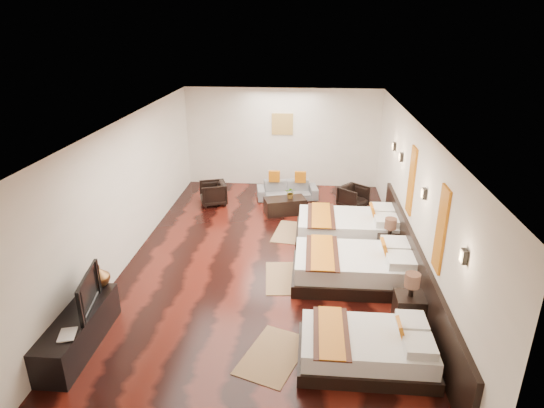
# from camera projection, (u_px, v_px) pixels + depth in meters

# --- Properties ---
(floor) EXTENTS (5.50, 9.50, 0.01)m
(floor) POSITION_uv_depth(u_px,v_px,m) (267.00, 262.00, 9.29)
(floor) COLOR black
(floor) RESTS_ON ground
(ceiling) EXTENTS (5.50, 9.50, 0.01)m
(ceiling) POSITION_uv_depth(u_px,v_px,m) (266.00, 124.00, 8.26)
(ceiling) COLOR white
(ceiling) RESTS_ON floor
(back_wall) EXTENTS (5.50, 0.01, 2.80)m
(back_wall) POSITION_uv_depth(u_px,v_px,m) (282.00, 138.00, 13.17)
(back_wall) COLOR silver
(back_wall) RESTS_ON floor
(left_wall) EXTENTS (0.01, 9.50, 2.80)m
(left_wall) POSITION_uv_depth(u_px,v_px,m) (126.00, 193.00, 8.99)
(left_wall) COLOR silver
(left_wall) RESTS_ON floor
(right_wall) EXTENTS (0.01, 9.50, 2.80)m
(right_wall) POSITION_uv_depth(u_px,v_px,m) (414.00, 201.00, 8.56)
(right_wall) COLOR silver
(right_wall) RESTS_ON floor
(headboard_panel) EXTENTS (0.08, 6.60, 0.90)m
(headboard_panel) POSITION_uv_depth(u_px,v_px,m) (415.00, 268.00, 8.17)
(headboard_panel) COLOR black
(headboard_panel) RESTS_ON floor
(bed_near) EXTENTS (1.89, 1.19, 0.72)m
(bed_near) POSITION_uv_depth(u_px,v_px,m) (368.00, 348.00, 6.48)
(bed_near) COLOR black
(bed_near) RESTS_ON floor
(bed_mid) EXTENTS (2.24, 1.41, 0.86)m
(bed_mid) POSITION_uv_depth(u_px,v_px,m) (355.00, 267.00, 8.51)
(bed_mid) COLOR black
(bed_mid) RESTS_ON floor
(bed_far) EXTENTS (2.23, 1.40, 0.85)m
(bed_far) POSITION_uv_depth(u_px,v_px,m) (349.00, 228.00, 10.12)
(bed_far) COLOR black
(bed_far) RESTS_ON floor
(nightstand_a) EXTENTS (0.45, 0.45, 0.89)m
(nightstand_a) POSITION_uv_depth(u_px,v_px,m) (409.00, 306.00, 7.33)
(nightstand_a) COLOR black
(nightstand_a) RESTS_ON floor
(nightstand_b) EXTENTS (0.44, 0.44, 0.87)m
(nightstand_b) POSITION_uv_depth(u_px,v_px,m) (389.00, 244.00, 9.35)
(nightstand_b) COLOR black
(nightstand_b) RESTS_ON floor
(jute_mat_near) EXTENTS (1.11, 1.38, 0.01)m
(jute_mat_near) POSITION_uv_depth(u_px,v_px,m) (273.00, 355.00, 6.70)
(jute_mat_near) COLOR olive
(jute_mat_near) RESTS_ON floor
(jute_mat_mid) EXTENTS (0.86, 1.27, 0.01)m
(jute_mat_mid) POSITION_uv_depth(u_px,v_px,m) (286.00, 278.00, 8.71)
(jute_mat_mid) COLOR olive
(jute_mat_mid) RESTS_ON floor
(jute_mat_far) EXTENTS (0.92, 1.30, 0.01)m
(jute_mat_far) POSITION_uv_depth(u_px,v_px,m) (292.00, 232.00, 10.58)
(jute_mat_far) COLOR olive
(jute_mat_far) RESTS_ON floor
(tv_console) EXTENTS (0.50, 1.80, 0.55)m
(tv_console) POSITION_uv_depth(u_px,v_px,m) (79.00, 331.00, 6.79)
(tv_console) COLOR black
(tv_console) RESTS_ON floor
(tv) EXTENTS (0.29, 0.98, 0.56)m
(tv) POSITION_uv_depth(u_px,v_px,m) (82.00, 292.00, 6.75)
(tv) COLOR black
(tv) RESTS_ON tv_console
(book) EXTENTS (0.30, 0.35, 0.03)m
(book) POSITION_uv_depth(u_px,v_px,m) (59.00, 336.00, 6.23)
(book) COLOR black
(book) RESTS_ON tv_console
(figurine) EXTENTS (0.42, 0.42, 0.35)m
(figurine) POSITION_uv_depth(u_px,v_px,m) (99.00, 275.00, 7.39)
(figurine) COLOR brown
(figurine) RESTS_ON tv_console
(sofa) EXTENTS (1.70, 0.88, 0.47)m
(sofa) POSITION_uv_depth(u_px,v_px,m) (287.00, 190.00, 12.52)
(sofa) COLOR slate
(sofa) RESTS_ON floor
(armchair_left) EXTENTS (0.83, 0.82, 0.60)m
(armchair_left) POSITION_uv_depth(u_px,v_px,m) (213.00, 193.00, 12.11)
(armchair_left) COLOR black
(armchair_left) RESTS_ON floor
(armchair_right) EXTENTS (0.88, 0.88, 0.58)m
(armchair_right) POSITION_uv_depth(u_px,v_px,m) (353.00, 197.00, 11.89)
(armchair_right) COLOR black
(armchair_right) RESTS_ON floor
(coffee_table) EXTENTS (1.11, 0.78, 0.40)m
(coffee_table) POSITION_uv_depth(u_px,v_px,m) (285.00, 206.00, 11.56)
(coffee_table) COLOR black
(coffee_table) RESTS_ON floor
(table_plant) EXTENTS (0.30, 0.27, 0.30)m
(table_plant) POSITION_uv_depth(u_px,v_px,m) (291.00, 193.00, 11.44)
(table_plant) COLOR #2E6421
(table_plant) RESTS_ON coffee_table
(orange_panel_a) EXTENTS (0.04, 0.40, 1.30)m
(orange_panel_a) POSITION_uv_depth(u_px,v_px,m) (441.00, 230.00, 6.69)
(orange_panel_a) COLOR #D86014
(orange_panel_a) RESTS_ON right_wall
(orange_panel_b) EXTENTS (0.04, 0.40, 1.30)m
(orange_panel_b) POSITION_uv_depth(u_px,v_px,m) (411.00, 181.00, 8.73)
(orange_panel_b) COLOR #D86014
(orange_panel_b) RESTS_ON right_wall
(sconce_near) EXTENTS (0.07, 0.12, 0.18)m
(sconce_near) POSITION_uv_depth(u_px,v_px,m) (464.00, 256.00, 5.62)
(sconce_near) COLOR black
(sconce_near) RESTS_ON right_wall
(sconce_mid) EXTENTS (0.07, 0.12, 0.18)m
(sconce_mid) POSITION_uv_depth(u_px,v_px,m) (424.00, 194.00, 7.66)
(sconce_mid) COLOR black
(sconce_mid) RESTS_ON right_wall
(sconce_far) EXTENTS (0.07, 0.12, 0.18)m
(sconce_far) POSITION_uv_depth(u_px,v_px,m) (401.00, 157.00, 9.69)
(sconce_far) COLOR black
(sconce_far) RESTS_ON right_wall
(sconce_lounge) EXTENTS (0.07, 0.12, 0.18)m
(sconce_lounge) POSITION_uv_depth(u_px,v_px,m) (394.00, 146.00, 10.53)
(sconce_lounge) COLOR black
(sconce_lounge) RESTS_ON right_wall
(gold_artwork) EXTENTS (0.60, 0.04, 0.60)m
(gold_artwork) POSITION_uv_depth(u_px,v_px,m) (282.00, 124.00, 13.01)
(gold_artwork) COLOR #AD873F
(gold_artwork) RESTS_ON back_wall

